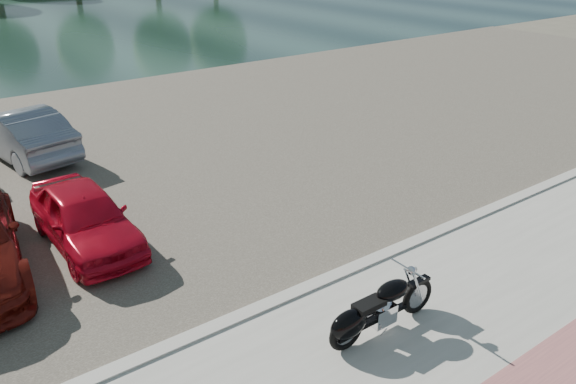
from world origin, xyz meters
The scene contains 7 objects.
ground centered at (0.00, 0.00, 0.00)m, with size 200.00×200.00×0.00m, color #595447.
promenade centered at (0.00, -1.00, 0.05)m, with size 60.00×6.00×0.10m, color #A19F97.
kerb centered at (0.00, 2.00, 0.07)m, with size 60.00×0.30×0.14m, color #A19F97.
parking_lot centered at (0.00, 11.00, 0.02)m, with size 60.00×18.00×0.04m, color #423F36.
motorcycle centered at (-0.65, 0.29, 0.56)m, with size 2.33×0.75×1.05m.
car_4 centered at (-3.51, 6.19, 0.70)m, with size 1.55×3.86×1.32m, color red.
car_9 centered at (-3.35, 12.54, 0.79)m, with size 1.59×4.56×1.50m, color slate.
Camera 1 is at (-6.22, -4.98, 6.25)m, focal length 35.00 mm.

